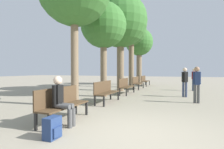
{
  "coord_description": "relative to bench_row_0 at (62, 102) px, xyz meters",
  "views": [
    {
      "loc": [
        0.95,
        -3.77,
        1.42
      ],
      "look_at": [
        -2.44,
        4.9,
        1.21
      ],
      "focal_mm": 28.0,
      "sensor_mm": 36.0,
      "label": 1
    }
  ],
  "objects": [
    {
      "name": "ground_plane",
      "position": [
        2.13,
        -0.25,
        -0.54
      ],
      "size": [
        80.0,
        80.0,
        0.0
      ],
      "primitive_type": "plane",
      "color": "gray"
    },
    {
      "name": "bench_row_0",
      "position": [
        0.0,
        0.0,
        0.0
      ],
      "size": [
        0.49,
        1.8,
        0.95
      ],
      "color": "#4C3823",
      "rests_on": "ground_plane"
    },
    {
      "name": "bench_row_1",
      "position": [
        0.0,
        3.07,
        0.0
      ],
      "size": [
        0.49,
        1.8,
        0.95
      ],
      "color": "#4C3823",
      "rests_on": "ground_plane"
    },
    {
      "name": "bench_row_2",
      "position": [
        0.0,
        6.15,
        0.0
      ],
      "size": [
        0.49,
        1.8,
        0.95
      ],
      "color": "#4C3823",
      "rests_on": "ground_plane"
    },
    {
      "name": "bench_row_3",
      "position": [
        0.0,
        9.22,
        0.0
      ],
      "size": [
        0.49,
        1.8,
        0.95
      ],
      "color": "#4C3823",
      "rests_on": "ground_plane"
    },
    {
      "name": "bench_row_4",
      "position": [
        0.0,
        12.29,
        0.0
      ],
      "size": [
        0.49,
        1.8,
        0.95
      ],
      "color": "#4C3823",
      "rests_on": "ground_plane"
    },
    {
      "name": "tree_row_1",
      "position": [
        -0.81,
        4.68,
        3.29
      ],
      "size": [
        2.48,
        2.48,
        5.13
      ],
      "color": "#7A664C",
      "rests_on": "ground_plane"
    },
    {
      "name": "tree_row_2",
      "position": [
        -0.81,
        7.55,
        4.29
      ],
      "size": [
        3.71,
        3.71,
        6.74
      ],
      "color": "#7A664C",
      "rests_on": "ground_plane"
    },
    {
      "name": "tree_row_3",
      "position": [
        -0.81,
        10.46,
        4.23
      ],
      "size": [
        2.56,
        2.56,
        6.18
      ],
      "color": "#7A664C",
      "rests_on": "ground_plane"
    },
    {
      "name": "tree_row_4",
      "position": [
        -0.81,
        13.49,
        3.68
      ],
      "size": [
        2.77,
        2.77,
        5.72
      ],
      "color": "#7A664C",
      "rests_on": "ground_plane"
    },
    {
      "name": "person_seated",
      "position": [
        0.24,
        -0.33,
        0.14
      ],
      "size": [
        0.59,
        0.33,
        1.28
      ],
      "color": "#4C4C4C",
      "rests_on": "ground_plane"
    },
    {
      "name": "backpack",
      "position": [
        0.61,
        -1.11,
        -0.32
      ],
      "size": [
        0.27,
        0.35,
        0.45
      ],
      "color": "navy",
      "rests_on": "ground_plane"
    },
    {
      "name": "pedestrian_near",
      "position": [
        3.76,
        4.39,
        0.37
      ],
      "size": [
        0.32,
        0.22,
        1.59
      ],
      "color": "#4C4C4C",
      "rests_on": "ground_plane"
    },
    {
      "name": "pedestrian_mid",
      "position": [
        4.01,
        9.53,
        0.36
      ],
      "size": [
        0.32,
        0.26,
        1.58
      ],
      "color": "#384260",
      "rests_on": "ground_plane"
    },
    {
      "name": "pedestrian_far",
      "position": [
        3.32,
        6.11,
        0.36
      ],
      "size": [
        0.32,
        0.28,
        1.58
      ],
      "color": "#384260",
      "rests_on": "ground_plane"
    }
  ]
}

